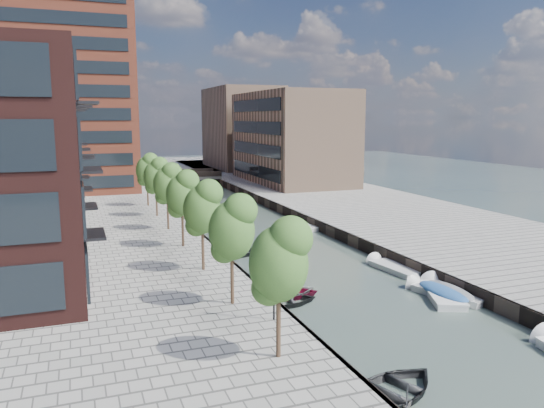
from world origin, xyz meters
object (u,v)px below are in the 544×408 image
sloop_1 (280,305)px  sloop_4 (235,255)px  tree_5 (156,175)px  tree_1 (232,226)px  car (266,179)px  tree_2 (202,206)px  tree_4 (167,182)px  sloop_2 (284,297)px  motorboat_1 (443,292)px  tree_6 (147,168)px  sloop_0 (393,396)px  tree_0 (279,259)px  bridge (179,176)px  tree_3 (182,192)px  motorboat_2 (390,268)px  motorboat_4 (299,226)px  sloop_3 (281,298)px  motorboat_3 (441,293)px

sloop_1 → sloop_4: (0.79, 12.03, 0.00)m
tree_5 → sloop_1: 27.29m
tree_1 → car: 54.04m
tree_2 → tree_4: same height
tree_2 → sloop_2: 7.99m
tree_1 → motorboat_1: bearing=-2.3°
tree_6 → sloop_2: (4.08, -32.36, -5.31)m
motorboat_1 → sloop_0: bearing=-136.1°
tree_0 → sloop_1: size_ratio=1.31×
bridge → motorboat_1: size_ratio=2.46×
sloop_0 → motorboat_1: size_ratio=0.94×
tree_3 → motorboat_2: 16.89m
motorboat_2 → motorboat_4: bearing=91.4°
tree_5 → tree_4: bearing=-90.0°
tree_0 → motorboat_4: size_ratio=1.21×
tree_3 → sloop_3: tree_3 is taller
tree_0 → sloop_4: 21.55m
sloop_0 → motorboat_4: bearing=-37.9°
sloop_0 → tree_6: bearing=-16.4°
tree_5 → sloop_2: (4.08, -25.36, -5.31)m
motorboat_2 → motorboat_3: motorboat_3 is taller
tree_2 → tree_3: 7.00m
tree_3 → tree_5: bearing=90.0°
tree_3 → motorboat_4: tree_3 is taller
bridge → sloop_4: 47.74m
sloop_2 → sloop_1: bearing=162.2°
tree_2 → tree_5: size_ratio=1.00×
tree_4 → motorboat_3: size_ratio=1.09×
tree_0 → tree_5: same height
tree_2 → tree_5: 21.00m
motorboat_3 → car: 51.15m
tree_1 → tree_4: (0.00, 21.00, 0.00)m
tree_4 → sloop_4: bearing=-61.2°
tree_0 → motorboat_1: bearing=25.3°
tree_2 → tree_3: size_ratio=1.00×
sloop_0 → sloop_3: (0.05, 12.60, 0.00)m
tree_4 → tree_5: same height
tree_4 → motorboat_4: size_ratio=1.21×
tree_3 → sloop_4: (4.13, -0.52, -5.31)m
motorboat_1 → motorboat_4: (-0.29, 22.31, -0.01)m
tree_4 → motorboat_1: bearing=-57.7°
tree_4 → sloop_4: tree_4 is taller
motorboat_3 → bridge: bearing=94.5°
tree_0 → motorboat_4: tree_0 is taller
tree_6 → sloop_2: size_ratio=1.36×
sloop_1 → sloop_2: sloop_1 is taller
tree_4 → motorboat_4: bearing=3.2°
tree_3 → car: tree_3 is taller
tree_2 → tree_3: same height
tree_1 → tree_2: bearing=90.0°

